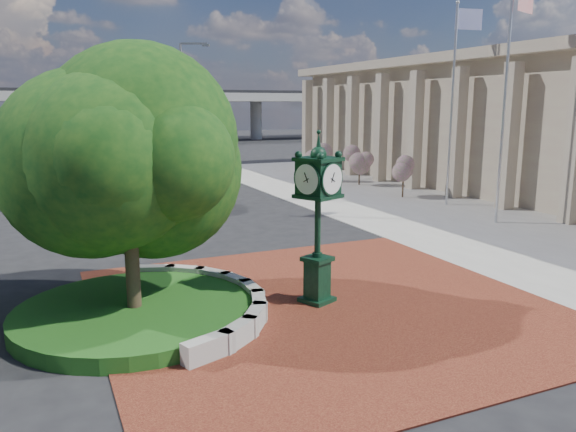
% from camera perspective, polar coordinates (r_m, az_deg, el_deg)
% --- Properties ---
extents(ground, '(200.00, 200.00, 0.00)m').
position_cam_1_polar(ground, '(16.71, 2.10, -7.97)').
color(ground, black).
rests_on(ground, ground).
extents(plaza, '(12.00, 12.00, 0.04)m').
position_cam_1_polar(plaza, '(15.86, 3.71, -8.98)').
color(plaza, '#5E2016').
rests_on(plaza, ground).
extents(sidewalk, '(20.00, 50.00, 0.04)m').
position_cam_1_polar(sidewalk, '(33.78, 19.28, 1.31)').
color(sidewalk, '#9E9B93').
rests_on(sidewalk, ground).
extents(planter_wall, '(2.96, 6.77, 0.54)m').
position_cam_1_polar(planter_wall, '(15.68, -6.91, -8.32)').
color(planter_wall, '#9E9B93').
rests_on(planter_wall, ground).
extents(grass_bed, '(6.10, 6.10, 0.40)m').
position_cam_1_polar(grass_bed, '(15.24, -15.27, -9.52)').
color(grass_bed, '#1A4D16').
rests_on(grass_bed, ground).
extents(civic_building, '(17.35, 44.00, 8.60)m').
position_cam_1_polar(civic_building, '(40.25, 25.73, 8.52)').
color(civic_building, tan).
rests_on(civic_building, ground).
extents(overpass, '(90.00, 12.00, 7.50)m').
position_cam_1_polar(overpass, '(84.43, -19.84, 11.35)').
color(overpass, '#9E9B93').
rests_on(overpass, ground).
extents(tree_planter, '(5.20, 5.20, 6.33)m').
position_cam_1_polar(tree_planter, '(14.40, -16.00, 3.73)').
color(tree_planter, '#38281C').
rests_on(tree_planter, ground).
extents(tree_street, '(4.40, 4.40, 5.45)m').
position_cam_1_polar(tree_street, '(32.37, -18.83, 6.68)').
color(tree_street, '#38281C').
rests_on(tree_street, ground).
extents(post_clock, '(1.24, 1.24, 4.76)m').
position_cam_1_polar(post_clock, '(15.38, 3.05, 0.43)').
color(post_clock, black).
rests_on(post_clock, ground).
extents(parked_car, '(3.26, 4.67, 1.48)m').
position_cam_1_polar(parked_car, '(52.01, -15.01, 5.66)').
color(parked_car, '#621E0E').
rests_on(parked_car, ground).
extents(flagpole_a, '(1.66, 0.59, 10.95)m').
position_cam_1_polar(flagpole_a, '(27.65, 21.15, 10.76)').
color(flagpole_a, silver).
rests_on(flagpole_a, ground).
extents(flagpole_b, '(1.68, 0.27, 10.80)m').
position_cam_1_polar(flagpole_b, '(31.94, 16.33, 10.90)').
color(flagpole_b, silver).
rests_on(flagpole_b, ground).
extents(street_lamp_near, '(2.12, 1.03, 9.94)m').
position_cam_1_polar(street_lamp_near, '(43.46, -10.37, 11.54)').
color(street_lamp_near, slate).
rests_on(street_lamp_near, ground).
extents(street_lamp_far, '(2.17, 0.70, 9.79)m').
position_cam_1_polar(street_lamp_far, '(53.89, -19.75, 10.90)').
color(street_lamp_far, slate).
rests_on(street_lamp_far, ground).
extents(shrub_near, '(1.20, 1.20, 2.20)m').
position_cam_1_polar(shrub_near, '(34.05, 11.65, 4.46)').
color(shrub_near, '#38281C').
rests_on(shrub_near, ground).
extents(shrub_mid, '(1.20, 1.20, 2.20)m').
position_cam_1_polar(shrub_mid, '(38.91, 7.28, 5.43)').
color(shrub_mid, '#38281C').
rests_on(shrub_mid, ground).
extents(shrub_far, '(1.20, 1.20, 2.20)m').
position_cam_1_polar(shrub_far, '(40.64, 3.21, 5.75)').
color(shrub_far, '#38281C').
rests_on(shrub_far, ground).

